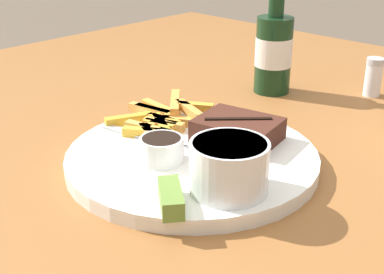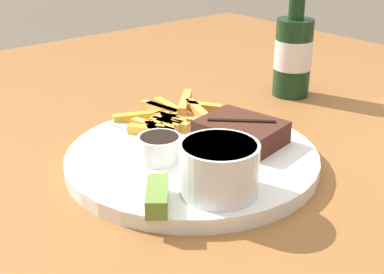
{
  "view_description": "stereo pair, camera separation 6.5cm",
  "coord_description": "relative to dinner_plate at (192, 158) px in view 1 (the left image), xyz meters",
  "views": [
    {
      "loc": [
        0.41,
        -0.43,
        1.04
      ],
      "look_at": [
        0.0,
        0.0,
        0.78
      ],
      "focal_mm": 50.0,
      "sensor_mm": 36.0,
      "label": 1
    },
    {
      "loc": [
        0.46,
        -0.38,
        1.04
      ],
      "look_at": [
        0.0,
        0.0,
        0.78
      ],
      "focal_mm": 50.0,
      "sensor_mm": 36.0,
      "label": 2
    }
  ],
  "objects": [
    {
      "name": "dining_table",
      "position": [
        0.0,
        0.0,
        -0.07
      ],
      "size": [
        1.41,
        1.46,
        0.74
      ],
      "color": "#935B2D",
      "rests_on": "ground_plane"
    },
    {
      "name": "dinner_plate",
      "position": [
        0.0,
        0.0,
        0.0
      ],
      "size": [
        0.31,
        0.31,
        0.02
      ],
      "color": "white",
      "rests_on": "dining_table"
    },
    {
      "name": "steak_portion",
      "position": [
        0.02,
        0.07,
        0.02
      ],
      "size": [
        0.11,
        0.1,
        0.03
      ],
      "color": "#472319",
      "rests_on": "dinner_plate"
    },
    {
      "name": "fries_pile",
      "position": [
        -0.09,
        0.04,
        0.02
      ],
      "size": [
        0.14,
        0.14,
        0.02
      ],
      "color": "gold",
      "rests_on": "dinner_plate"
    },
    {
      "name": "coleslaw_cup",
      "position": [
        0.09,
        -0.04,
        0.04
      ],
      "size": [
        0.08,
        0.08,
        0.06
      ],
      "color": "white",
      "rests_on": "dinner_plate"
    },
    {
      "name": "dipping_sauce_cup",
      "position": [
        -0.01,
        -0.04,
        0.03
      ],
      "size": [
        0.05,
        0.05,
        0.03
      ],
      "color": "silver",
      "rests_on": "dinner_plate"
    },
    {
      "name": "pickle_spear",
      "position": [
        0.07,
        -0.11,
        0.02
      ],
      "size": [
        0.06,
        0.06,
        0.02
      ],
      "color": "olive",
      "rests_on": "dinner_plate"
    },
    {
      "name": "fork_utensil",
      "position": [
        -0.08,
        -0.02,
        0.01
      ],
      "size": [
        0.13,
        0.04,
        0.0
      ],
      "rotation": [
        0.0,
        0.0,
        6.47
      ],
      "color": "#B7B7BC",
      "rests_on": "dinner_plate"
    },
    {
      "name": "beer_bottle",
      "position": [
        -0.1,
        0.3,
        0.06
      ],
      "size": [
        0.06,
        0.06,
        0.21
      ],
      "color": "#143319",
      "rests_on": "dining_table"
    },
    {
      "name": "salt_shaker",
      "position": [
        0.04,
        0.4,
        0.02
      ],
      "size": [
        0.03,
        0.03,
        0.07
      ],
      "color": "white",
      "rests_on": "dining_table"
    }
  ]
}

